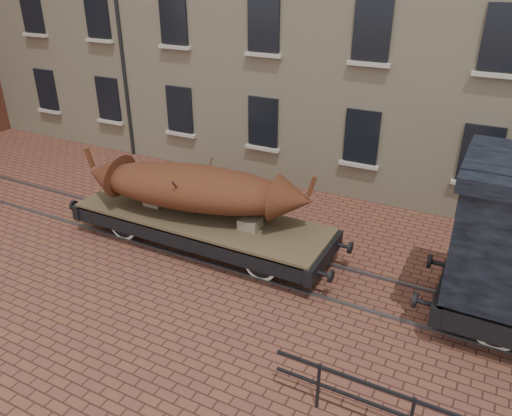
% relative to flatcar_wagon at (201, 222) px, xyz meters
% --- Properties ---
extents(ground, '(90.00, 90.00, 0.00)m').
position_rel_flatcar_wagon_xyz_m(ground, '(1.91, 0.00, -0.76)').
color(ground, brown).
extents(rail_track, '(30.00, 1.52, 0.06)m').
position_rel_flatcar_wagon_xyz_m(rail_track, '(1.91, 0.00, -0.73)').
color(rail_track, '#59595E').
rests_on(rail_track, ground).
extents(flatcar_wagon, '(8.12, 2.20, 1.23)m').
position_rel_flatcar_wagon_xyz_m(flatcar_wagon, '(0.00, 0.00, 0.00)').
color(flatcar_wagon, brown).
rests_on(flatcar_wagon, ground).
extents(iron_boat, '(6.53, 2.71, 1.57)m').
position_rel_flatcar_wagon_xyz_m(iron_boat, '(-0.15, 0.00, 1.01)').
color(iron_boat, '#4F2411').
rests_on(iron_boat, flatcar_wagon).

